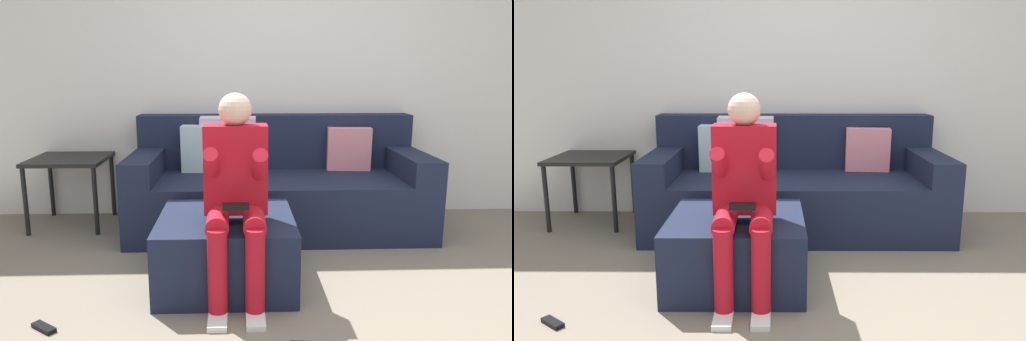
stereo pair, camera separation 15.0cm
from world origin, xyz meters
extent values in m
plane|color=slate|center=(0.00, 0.00, 0.00)|extent=(8.20, 8.20, 0.00)
cube|color=silver|center=(0.00, 2.16, 1.36)|extent=(6.31, 0.10, 2.73)
cube|color=#192138|center=(-0.12, 1.62, 0.22)|extent=(2.34, 0.98, 0.45)
cube|color=#192138|center=(-0.12, 2.00, 0.67)|extent=(2.34, 0.23, 0.46)
cube|color=#192138|center=(-1.17, 1.62, 0.54)|extent=(0.23, 0.98, 0.19)
cube|color=#192138|center=(0.93, 1.62, 0.54)|extent=(0.23, 0.98, 0.19)
cube|color=silver|center=(-0.71, 1.81, 0.64)|extent=(0.39, 0.17, 0.39)
cube|color=silver|center=(-0.52, 1.83, 0.67)|extent=(0.47, 0.20, 0.47)
cube|color=pink|center=(0.49, 1.83, 0.63)|extent=(0.37, 0.14, 0.36)
cube|color=#192138|center=(-0.52, 0.63, 0.21)|extent=(0.81, 0.79, 0.42)
cube|color=red|center=(-0.46, 0.53, 0.73)|extent=(0.36, 0.18, 0.50)
sphere|color=beige|center=(-0.46, 0.53, 1.07)|extent=(0.19, 0.19, 0.19)
cylinder|color=red|center=(-0.56, 0.36, 0.48)|extent=(0.12, 0.33, 0.12)
cylinder|color=red|center=(-0.56, 0.20, 0.26)|extent=(0.10, 0.10, 0.45)
cube|color=white|center=(-0.56, 0.14, 0.01)|extent=(0.10, 0.22, 0.03)
cylinder|color=red|center=(-0.59, 0.41, 0.77)|extent=(0.08, 0.32, 0.26)
cylinder|color=red|center=(-0.36, 0.36, 0.48)|extent=(0.12, 0.33, 0.12)
cylinder|color=red|center=(-0.36, 0.20, 0.26)|extent=(0.10, 0.10, 0.45)
cube|color=white|center=(-0.36, 0.14, 0.01)|extent=(0.10, 0.22, 0.03)
cylinder|color=red|center=(-0.33, 0.40, 0.76)|extent=(0.08, 0.34, 0.27)
cube|color=black|center=(-0.46, 0.28, 0.58)|extent=(0.14, 0.06, 0.03)
cube|color=black|center=(-1.83, 1.80, 0.56)|extent=(0.60, 0.60, 0.03)
cylinder|color=black|center=(-2.10, 1.54, 0.27)|extent=(0.04, 0.04, 0.55)
cylinder|color=black|center=(-1.56, 1.54, 0.27)|extent=(0.04, 0.04, 0.55)
cylinder|color=black|center=(-2.10, 2.07, 0.27)|extent=(0.04, 0.04, 0.55)
cylinder|color=black|center=(-1.56, 2.07, 0.27)|extent=(0.04, 0.04, 0.55)
cube|color=black|center=(-1.43, 0.10, 0.01)|extent=(0.15, 0.13, 0.02)
camera|label=1|loc=(-0.45, -2.16, 1.29)|focal=33.86mm
camera|label=2|loc=(-0.30, -2.16, 1.29)|focal=33.86mm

